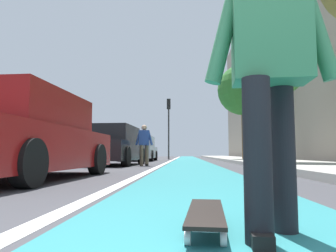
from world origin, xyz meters
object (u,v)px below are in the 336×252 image
object	(u,v)px
street_tree_far	(243,90)
parked_car_mid	(114,146)
parked_car_far	(139,149)
traffic_light	(169,118)
parked_car_near	(25,138)
skater_person	(270,62)
street_tree_mid	(276,62)
skateboard	(206,214)
pedestrian_distant	(144,142)

from	to	relation	value
street_tree_far	parked_car_mid	bearing A→B (deg)	133.48
parked_car_far	street_tree_far	distance (m)	7.13
traffic_light	street_tree_far	xyz separation A→B (m)	(-6.19, -4.61, 0.84)
parked_car_near	parked_car_mid	distance (m)	6.69
traffic_light	parked_car_near	bearing A→B (deg)	175.62
skater_person	street_tree_far	bearing A→B (deg)	-10.05
street_tree_mid	skater_person	bearing A→B (deg)	163.46
parked_car_near	traffic_light	xyz separation A→B (m)	(18.65, -1.43, 2.52)
parked_car_mid	parked_car_far	size ratio (longest dim) A/B	1.01
parked_car_mid	parked_car_far	distance (m)	7.00
traffic_light	parked_car_mid	bearing A→B (deg)	172.96
skateboard	skater_person	size ratio (longest dim) A/B	0.52
skater_person	traffic_light	xyz separation A→B (m)	(22.13, 1.79, 2.29)
skater_person	pedestrian_distant	world-z (taller)	skater_person
skater_person	pedestrian_distant	size ratio (longest dim) A/B	1.10
street_tree_far	skateboard	bearing A→B (deg)	168.65
traffic_light	street_tree_mid	distance (m)	13.44
parked_car_near	street_tree_mid	world-z (taller)	street_tree_mid
skater_person	parked_car_mid	bearing A→B (deg)	17.81
parked_car_mid	street_tree_mid	distance (m)	6.84
street_tree_mid	pedestrian_distant	world-z (taller)	street_tree_mid
skateboard	parked_car_far	xyz separation A→B (m)	(17.02, 3.00, 0.62)
parked_car_mid	parked_car_far	bearing A→B (deg)	0.63
parked_car_near	skater_person	bearing A→B (deg)	-137.21
parked_car_mid	street_tree_mid	bearing A→B (deg)	-96.11
parked_car_mid	traffic_light	distance (m)	12.31
skater_person	pedestrian_distant	distance (m)	9.77
parked_car_near	street_tree_far	xyz separation A→B (m)	(12.47, -6.04, 3.35)
parked_car_far	pedestrian_distant	bearing A→B (deg)	-169.88
skater_person	parked_car_near	distance (m)	4.74
skater_person	parked_car_far	size ratio (longest dim) A/B	0.36
parked_car_far	parked_car_mid	bearing A→B (deg)	-179.37
skateboard	traffic_light	world-z (taller)	traffic_light
parked_car_mid	skater_person	bearing A→B (deg)	-162.19
skateboard	parked_car_mid	distance (m)	10.46
skater_person	street_tree_mid	world-z (taller)	street_tree_mid
traffic_light	street_tree_far	world-z (taller)	street_tree_far
skateboard	parked_car_near	size ratio (longest dim) A/B	0.20
street_tree_far	pedestrian_distant	world-z (taller)	street_tree_far
skateboard	street_tree_far	size ratio (longest dim) A/B	0.15
street_tree_mid	street_tree_far	distance (m)	6.44
traffic_light	street_tree_mid	size ratio (longest dim) A/B	0.93
parked_car_mid	street_tree_mid	xyz separation A→B (m)	(-0.65, -6.09, 3.04)
parked_car_far	traffic_light	world-z (taller)	traffic_light
pedestrian_distant	traffic_light	bearing A→B (deg)	-0.89
parked_car_far	street_tree_far	xyz separation A→B (m)	(-1.22, -6.17, 3.35)
street_tree_mid	pedestrian_distant	distance (m)	5.62
skater_person	skateboard	bearing A→B (deg)	66.71
skater_person	parked_car_far	world-z (taller)	skater_person
parked_car_mid	pedestrian_distant	bearing A→B (deg)	-115.33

